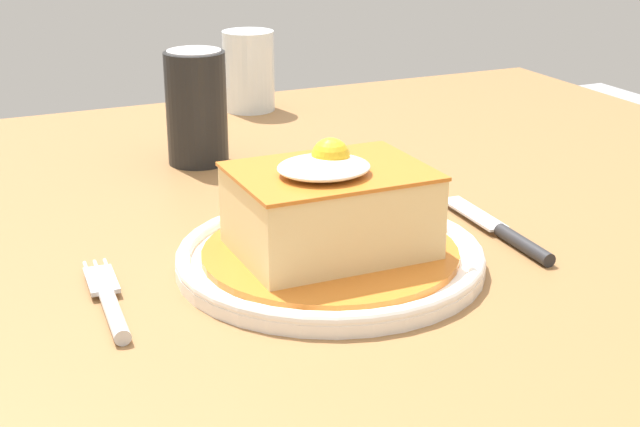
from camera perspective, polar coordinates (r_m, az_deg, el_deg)
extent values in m
cube|color=olive|center=(0.86, -3.19, -1.85)|extent=(1.26, 0.99, 0.04)
cylinder|color=olive|center=(1.59, 10.35, -5.94)|extent=(0.07, 0.07, 0.70)
cylinder|color=white|center=(0.76, 0.62, -2.96)|extent=(0.25, 0.25, 0.01)
torus|color=white|center=(0.76, 0.62, -2.44)|extent=(0.25, 0.25, 0.01)
cylinder|color=#C66B23|center=(0.76, 0.62, -2.40)|extent=(0.21, 0.21, 0.01)
cube|color=#E5C684|center=(0.74, 0.63, 0.11)|extent=(0.15, 0.11, 0.06)
cube|color=#C66B23|center=(0.73, 0.64, 2.59)|extent=(0.15, 0.11, 0.00)
ellipsoid|color=white|center=(0.72, 0.50, 2.87)|extent=(0.07, 0.07, 0.01)
sphere|color=yellow|center=(0.73, 0.65, 3.45)|extent=(0.03, 0.03, 0.03)
cylinder|color=silver|center=(0.69, -12.42, -6.07)|extent=(0.02, 0.08, 0.01)
cube|color=silver|center=(0.74, -13.17, -3.97)|extent=(0.03, 0.05, 0.00)
cylinder|color=silver|center=(0.77, -12.84, -3.17)|extent=(0.00, 0.03, 0.00)
cylinder|color=silver|center=(0.77, -13.43, -3.24)|extent=(0.00, 0.03, 0.00)
cylinder|color=silver|center=(0.77, -14.02, -3.32)|extent=(0.00, 0.03, 0.00)
cylinder|color=#262628|center=(0.81, 12.30, -1.86)|extent=(0.02, 0.08, 0.01)
cube|color=silver|center=(0.87, 9.33, 0.02)|extent=(0.02, 0.09, 0.00)
cylinder|color=black|center=(1.03, -7.34, 6.40)|extent=(0.07, 0.07, 0.12)
cylinder|color=silver|center=(1.01, -7.49, 9.81)|extent=(0.06, 0.06, 0.00)
cylinder|color=#3F2314|center=(1.26, -4.33, 7.61)|extent=(0.06, 0.06, 0.06)
cylinder|color=silver|center=(1.26, -4.36, 8.66)|extent=(0.07, 0.07, 0.10)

